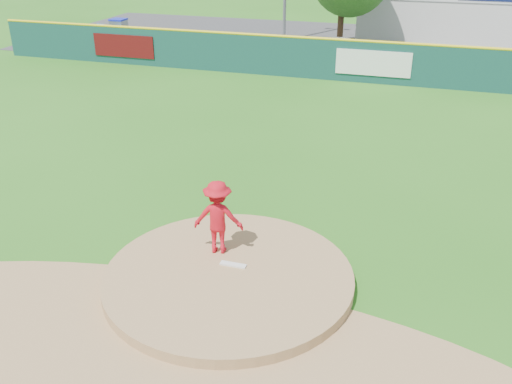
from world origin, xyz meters
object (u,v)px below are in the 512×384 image
(pool_building_grp, at_px, (479,12))
(playground_slide, at_px, (119,30))
(pitcher, at_px, (218,217))
(van, at_px, (346,51))

(pool_building_grp, height_order, playground_slide, pool_building_grp)
(pool_building_grp, distance_m, playground_slide, 23.76)
(pitcher, distance_m, pool_building_grp, 31.87)
(van, xyz_separation_m, pool_building_grp, (7.04, 10.29, 0.96))
(pitcher, relative_size, van, 0.36)
(van, bearing_deg, playground_slide, 75.14)
(pitcher, relative_size, playground_slide, 0.67)
(pool_building_grp, relative_size, playground_slide, 5.79)
(pitcher, height_order, pool_building_grp, pool_building_grp)
(van, relative_size, playground_slide, 1.88)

